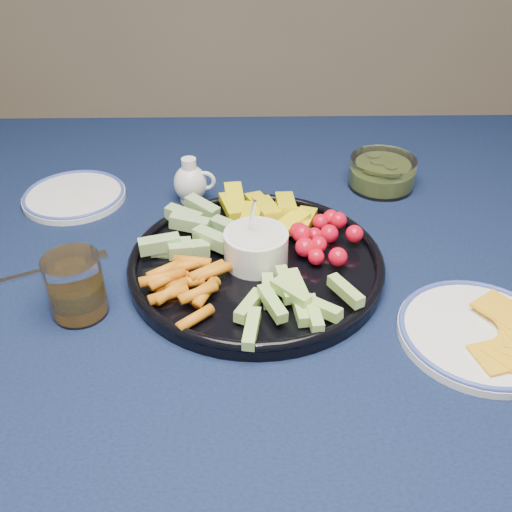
{
  "coord_description": "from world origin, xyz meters",
  "views": [
    {
      "loc": [
        -0.01,
        -0.77,
        1.27
      ],
      "look_at": [
        0.0,
        -0.08,
        0.77
      ],
      "focal_mm": 40.0,
      "sensor_mm": 36.0,
      "label": 1
    }
  ],
  "objects_px": {
    "side_plate_extra": "(74,196)",
    "pickle_bowl": "(382,174)",
    "creamer_pitcher": "(191,183)",
    "cheese_plate": "(480,331)",
    "juice_tumbler": "(77,289)",
    "dining_table": "(253,283)",
    "crudite_platter": "(254,258)"
  },
  "relations": [
    {
      "from": "side_plate_extra",
      "to": "pickle_bowl",
      "type": "bearing_deg",
      "value": 3.98
    },
    {
      "from": "creamer_pitcher",
      "to": "pickle_bowl",
      "type": "relative_size",
      "value": 0.68
    },
    {
      "from": "side_plate_extra",
      "to": "creamer_pitcher",
      "type": "bearing_deg",
      "value": -1.93
    },
    {
      "from": "cheese_plate",
      "to": "juice_tumbler",
      "type": "relative_size",
      "value": 2.34
    },
    {
      "from": "cheese_plate",
      "to": "side_plate_extra",
      "type": "distance_m",
      "value": 0.72
    },
    {
      "from": "dining_table",
      "to": "side_plate_extra",
      "type": "xyz_separation_m",
      "value": [
        -0.32,
        0.14,
        0.1
      ]
    },
    {
      "from": "pickle_bowl",
      "to": "side_plate_extra",
      "type": "height_order",
      "value": "pickle_bowl"
    },
    {
      "from": "dining_table",
      "to": "creamer_pitcher",
      "type": "bearing_deg",
      "value": 128.59
    },
    {
      "from": "crudite_platter",
      "to": "side_plate_extra",
      "type": "height_order",
      "value": "crudite_platter"
    },
    {
      "from": "crudite_platter",
      "to": "creamer_pitcher",
      "type": "bearing_deg",
      "value": 117.14
    },
    {
      "from": "dining_table",
      "to": "cheese_plate",
      "type": "xyz_separation_m",
      "value": [
        0.29,
        -0.23,
        0.1
      ]
    },
    {
      "from": "crudite_platter",
      "to": "juice_tumbler",
      "type": "height_order",
      "value": "crudite_platter"
    },
    {
      "from": "creamer_pitcher",
      "to": "pickle_bowl",
      "type": "height_order",
      "value": "creamer_pitcher"
    },
    {
      "from": "dining_table",
      "to": "side_plate_extra",
      "type": "relative_size",
      "value": 9.04
    },
    {
      "from": "dining_table",
      "to": "crudite_platter",
      "type": "xyz_separation_m",
      "value": [
        0.0,
        -0.08,
        0.11
      ]
    },
    {
      "from": "dining_table",
      "to": "creamer_pitcher",
      "type": "xyz_separation_m",
      "value": [
        -0.11,
        0.14,
        0.12
      ]
    },
    {
      "from": "cheese_plate",
      "to": "side_plate_extra",
      "type": "relative_size",
      "value": 1.15
    },
    {
      "from": "dining_table",
      "to": "side_plate_extra",
      "type": "height_order",
      "value": "side_plate_extra"
    },
    {
      "from": "dining_table",
      "to": "juice_tumbler",
      "type": "height_order",
      "value": "juice_tumbler"
    },
    {
      "from": "juice_tumbler",
      "to": "dining_table",
      "type": "bearing_deg",
      "value": 35.22
    },
    {
      "from": "pickle_bowl",
      "to": "juice_tumbler",
      "type": "distance_m",
      "value": 0.6
    },
    {
      "from": "creamer_pitcher",
      "to": "side_plate_extra",
      "type": "height_order",
      "value": "creamer_pitcher"
    },
    {
      "from": "creamer_pitcher",
      "to": "juice_tumbler",
      "type": "bearing_deg",
      "value": -113.3
    },
    {
      "from": "pickle_bowl",
      "to": "juice_tumbler",
      "type": "bearing_deg",
      "value": -144.08
    },
    {
      "from": "dining_table",
      "to": "creamer_pitcher",
      "type": "distance_m",
      "value": 0.21
    },
    {
      "from": "cheese_plate",
      "to": "crudite_platter",
      "type": "bearing_deg",
      "value": 152.47
    },
    {
      "from": "crudite_platter",
      "to": "pickle_bowl",
      "type": "bearing_deg",
      "value": 46.95
    },
    {
      "from": "dining_table",
      "to": "pickle_bowl",
      "type": "xyz_separation_m",
      "value": [
        0.25,
        0.18,
        0.11
      ]
    },
    {
      "from": "creamer_pitcher",
      "to": "juice_tumbler",
      "type": "height_order",
      "value": "juice_tumbler"
    },
    {
      "from": "creamer_pitcher",
      "to": "side_plate_extra",
      "type": "xyz_separation_m",
      "value": [
        -0.22,
        0.01,
        -0.03
      ]
    },
    {
      "from": "crudite_platter",
      "to": "pickle_bowl",
      "type": "relative_size",
      "value": 3.12
    },
    {
      "from": "juice_tumbler",
      "to": "pickle_bowl",
      "type": "bearing_deg",
      "value": 35.92
    }
  ]
}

